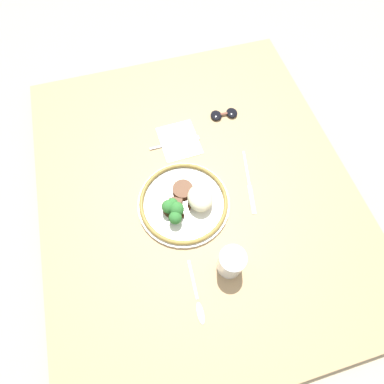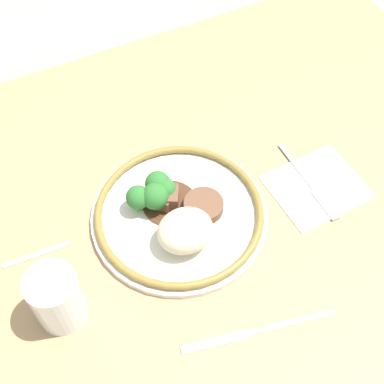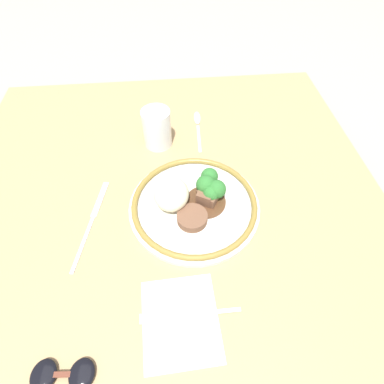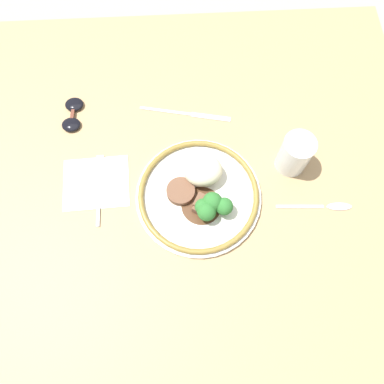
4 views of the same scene
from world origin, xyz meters
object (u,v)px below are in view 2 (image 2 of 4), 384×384
at_px(fork, 313,187).
at_px(knife, 253,332).
at_px(plate, 178,213).
at_px(juice_glass, 58,300).

relative_size(fork, knife, 0.77).
distance_m(plate, knife, 0.21).
bearing_deg(fork, knife, -51.14).
distance_m(juice_glass, fork, 0.43).
bearing_deg(juice_glass, fork, -176.65).
distance_m(juice_glass, knife, 0.27).
height_order(fork, knife, fork).
xyz_separation_m(plate, knife, (-0.01, 0.21, -0.02)).
height_order(plate, juice_glass, juice_glass).
relative_size(plate, knife, 1.26).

